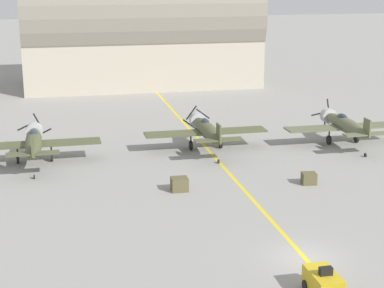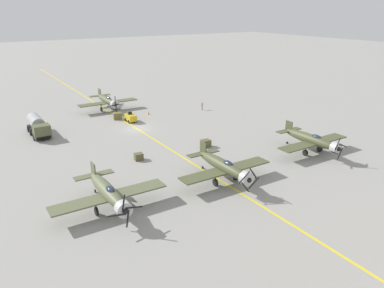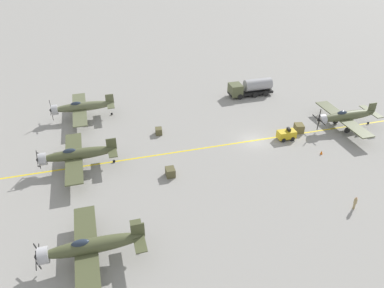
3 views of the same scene
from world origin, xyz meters
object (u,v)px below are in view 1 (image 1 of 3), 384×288
airplane_far_right (345,125)px  hangar (139,26)px  supply_crate_by_tanker (309,178)px  airplane_far_left (34,142)px  tow_tractor (323,282)px  airplane_far_center (207,130)px  supply_crate_mid_lane (179,184)px

airplane_far_right → hangar: hangar is taller
supply_crate_by_tanker → airplane_far_left: bearing=153.9°
airplane_far_left → tow_tractor: airplane_far_left is taller
airplane_far_left → supply_crate_by_tanker: (22.07, -10.81, -1.53)m
supply_crate_by_tanker → hangar: 51.49m
airplane_far_center → hangar: hangar is taller
airplane_far_left → tow_tractor: (15.58, -28.43, -1.22)m
airplane_far_right → hangar: 42.90m
supply_crate_mid_lane → hangar: 50.52m
airplane_far_left → tow_tractor: bearing=-43.5°
airplane_far_center → tow_tractor: (-0.71, -29.38, -1.22)m
tow_tractor → supply_crate_by_tanker: size_ratio=2.26×
supply_crate_by_tanker → airplane_far_right: bearing=52.6°
airplane_far_left → supply_crate_mid_lane: 15.30m
airplane_far_center → hangar: bearing=109.2°
airplane_far_center → supply_crate_by_tanker: airplane_far_center is taller
airplane_far_right → supply_crate_by_tanker: size_ratio=10.44×
hangar → supply_crate_by_tanker: bearing=-82.3°
supply_crate_mid_lane → hangar: size_ratio=0.04×
airplane_far_center → airplane_far_right: (14.00, -1.00, -0.00)m
airplane_far_left → airplane_far_right: size_ratio=1.00×
airplane_far_right → hangar: (-15.06, 39.60, 6.70)m
supply_crate_by_tanker → tow_tractor: bearing=-110.2°
supply_crate_by_tanker → supply_crate_mid_lane: (-10.71, 0.66, 0.07)m
tow_tractor → hangar: size_ratio=0.08×
airplane_far_left → airplane_far_right: airplane_far_right is taller
tow_tractor → supply_crate_mid_lane: 18.76m
airplane_far_right → supply_crate_by_tanker: (-8.23, -10.76, -1.53)m
airplane_far_center → airplane_far_right: airplane_far_right is taller
airplane_far_center → airplane_far_right: 14.04m
tow_tractor → airplane_far_center: bearing=88.6°
supply_crate_by_tanker → hangar: size_ratio=0.03×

